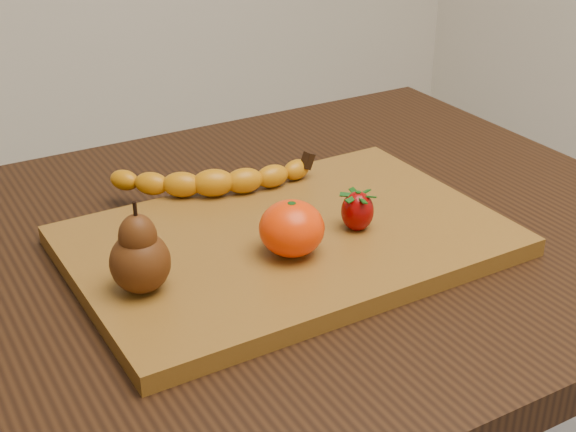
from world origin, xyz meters
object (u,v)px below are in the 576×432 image
table (242,318)px  pear (139,247)px  mandarin (292,228)px  cutting_board (288,241)px

table → pear: size_ratio=11.25×
pear → mandarin: bearing=-4.3°
pear → mandarin: pear is taller
table → cutting_board: 0.12m
mandarin → pear: bearing=175.7°
mandarin → cutting_board: bearing=64.8°
cutting_board → pear: bearing=-171.6°
table → mandarin: 0.17m
table → pear: bearing=-154.4°
table → pear: (-0.13, -0.06, 0.16)m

